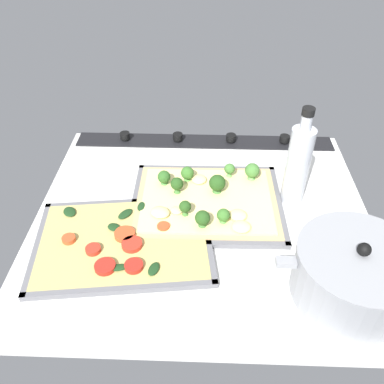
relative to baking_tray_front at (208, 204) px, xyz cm
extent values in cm
cube|color=silver|center=(0.87, 3.16, -1.86)|extent=(76.01, 68.16, 3.00)
cube|color=black|center=(0.87, -27.42, 0.04)|extent=(72.97, 7.00, 0.80)
cylinder|color=black|center=(-21.93, -27.42, 1.34)|extent=(2.80, 2.80, 1.80)
cylinder|color=black|center=(-6.73, -27.42, 1.34)|extent=(2.80, 2.80, 1.80)
cylinder|color=black|center=(8.47, -27.42, 1.34)|extent=(2.80, 2.80, 1.80)
cylinder|color=black|center=(23.68, -27.42, 1.34)|extent=(2.80, 2.80, 1.80)
cube|color=slate|center=(0.00, 0.00, -0.11)|extent=(35.35, 28.28, 0.50)
cube|color=slate|center=(0.17, -13.32, 0.29)|extent=(35.02, 1.64, 1.30)
cube|color=slate|center=(-0.17, 13.32, 0.29)|extent=(35.02, 1.64, 1.30)
cube|color=slate|center=(-16.90, -0.21, 0.29)|extent=(1.55, 27.85, 1.30)
cube|color=slate|center=(16.90, 0.21, 0.29)|extent=(1.55, 27.85, 1.30)
cube|color=tan|center=(0.00, 0.00, 0.64)|extent=(32.92, 25.85, 1.00)
cube|color=#EFDB8C|center=(0.00, 0.00, 1.34)|extent=(30.28, 23.27, 0.40)
cone|color=#427635|center=(-2.40, -2.78, 2.09)|extent=(2.15, 2.15, 1.10)
sphere|color=#264C1C|center=(-2.40, -2.78, 4.10)|extent=(3.90, 3.90, 3.90)
cone|color=#4D8B3F|center=(10.35, -5.35, 1.97)|extent=(1.72, 1.72, 0.87)
sphere|color=#2D5B23|center=(10.35, -5.35, 3.58)|extent=(3.12, 3.12, 3.12)
cone|color=#427635|center=(7.03, -2.20, 2.21)|extent=(1.67, 1.67, 1.36)
sphere|color=#264C1C|center=(7.03, -2.20, 4.03)|extent=(3.03, 3.03, 3.03)
cone|color=#68AD54|center=(-10.98, -8.05, 2.13)|extent=(1.98, 1.98, 1.19)
sphere|color=#427533|center=(-10.98, -8.05, 4.08)|extent=(3.60, 3.60, 3.60)
cone|color=#68AD54|center=(-5.52, -8.94, 2.16)|extent=(1.46, 1.46, 1.25)
sphere|color=#427533|center=(-5.52, -8.94, 3.78)|extent=(2.65, 2.65, 2.65)
cone|color=#427635|center=(0.90, 8.99, 2.03)|extent=(1.81, 1.81, 1.00)
sphere|color=#264C1C|center=(0.90, 8.99, 3.77)|extent=(3.29, 3.29, 3.29)
cone|color=#5B9F46|center=(-3.59, 7.68, 1.99)|extent=(1.58, 1.58, 0.90)
sphere|color=#386B28|center=(-3.59, 7.68, 3.52)|extent=(2.87, 2.87, 2.87)
cone|color=#427635|center=(4.74, 5.60, 2.19)|extent=(1.48, 1.48, 1.32)
sphere|color=#264C1C|center=(4.74, 5.60, 3.86)|extent=(2.69, 2.69, 2.69)
cone|color=#5B9F46|center=(4.81, -7.07, 1.98)|extent=(1.75, 1.75, 0.89)
sphere|color=#386B28|center=(4.81, -7.07, 3.62)|extent=(3.19, 3.19, 3.19)
ellipsoid|color=#EFDB8C|center=(10.30, 5.82, 2.19)|extent=(5.47, 5.14, 1.52)
ellipsoid|color=#EFDB8C|center=(-6.96, 6.02, 2.12)|extent=(4.03, 3.94, 1.36)
ellipsoid|color=#EFDB8C|center=(1.92, -6.63, 2.08)|extent=(4.54, 4.52, 1.28)
ellipsoid|color=#EFDB8C|center=(6.73, 4.81, 1.95)|extent=(3.50, 3.35, 0.97)
ellipsoid|color=#EFDB8C|center=(-7.40, 9.65, 2.16)|extent=(4.71, 4.40, 1.46)
cube|color=slate|center=(17.42, 13.22, -0.11)|extent=(39.70, 30.44, 0.50)
cube|color=slate|center=(18.91, 0.79, 0.29)|extent=(36.71, 5.58, 1.30)
cube|color=slate|center=(15.93, 25.65, 0.29)|extent=(36.71, 5.58, 1.30)
cube|color=slate|center=(-0.27, 11.09, 0.29)|extent=(4.32, 26.19, 1.30)
cube|color=slate|center=(35.11, 15.34, 0.29)|extent=(4.32, 26.19, 1.30)
cube|color=tan|center=(17.42, 13.22, 0.59)|extent=(37.03, 27.77, 0.90)
cylinder|color=#B22319|center=(19.58, 21.09, 1.54)|extent=(4.15, 4.15, 1.00)
cylinder|color=red|center=(15.23, 15.08, 1.54)|extent=(4.25, 4.25, 1.00)
cylinder|color=#D14723|center=(28.62, 14.01, 1.54)|extent=(2.81, 2.81, 1.00)
cylinder|color=#D14723|center=(9.23, 9.75, 1.54)|extent=(2.73, 2.73, 1.00)
cylinder|color=#D14723|center=(17.19, 12.23, 1.54)|extent=(4.37, 4.37, 1.00)
cylinder|color=#B22319|center=(14.02, 20.73, 1.54)|extent=(3.70, 3.70, 1.00)
cylinder|color=red|center=(22.90, 16.73, 1.54)|extent=(3.11, 3.11, 1.00)
ellipsoid|color=#193819|center=(30.79, 5.50, 1.44)|extent=(4.14, 4.40, 0.60)
ellipsoid|color=#193819|center=(18.15, 5.78, 1.44)|extent=(3.98, 4.43, 0.60)
ellipsoid|color=#193819|center=(17.05, 21.16, 1.44)|extent=(4.27, 2.52, 0.60)
ellipsoid|color=#193819|center=(19.92, 10.06, 1.44)|extent=(3.66, 3.45, 0.60)
ellipsoid|color=#193819|center=(14.89, 3.66, 1.44)|extent=(1.84, 3.24, 0.60)
ellipsoid|color=#193819|center=(10.09, 21.27, 1.44)|extent=(2.79, 3.90, 0.60)
cylinder|color=gray|center=(-26.75, 24.07, 4.50)|extent=(21.77, 21.77, 9.73)
cylinder|color=gray|center=(-26.75, 24.07, 9.76)|extent=(22.21, 22.21, 0.80)
sphere|color=black|center=(-26.75, 24.07, 11.36)|extent=(2.40, 2.40, 2.40)
cube|color=gray|center=(-14.07, 24.07, 7.61)|extent=(3.60, 2.00, 1.20)
cylinder|color=#B7BCC6|center=(-20.21, -2.85, 9.16)|extent=(5.33, 5.33, 19.05)
cylinder|color=#B7BCC6|center=(-20.21, -2.85, 20.44)|extent=(2.40, 2.40, 3.50)
cylinder|color=black|center=(-20.21, -2.85, 22.99)|extent=(2.66, 2.66, 1.60)
camera|label=1|loc=(1.23, 72.32, 62.74)|focal=38.08mm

